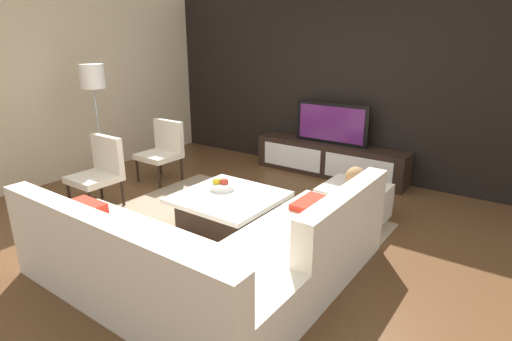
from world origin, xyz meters
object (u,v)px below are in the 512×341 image
at_px(accent_chair_near, 100,168).
at_px(accent_chair_far, 163,147).
at_px(media_console, 329,159).
at_px(fruit_bowl, 222,185).
at_px(decorative_ball, 356,177).
at_px(sectional_couch, 211,257).
at_px(floor_lamp, 93,84).
at_px(ottoman, 354,203).
at_px(coffee_table, 229,210).
at_px(television, 331,123).

bearing_deg(accent_chair_near, accent_chair_far, 88.49).
distance_m(media_console, accent_chair_near, 3.27).
height_order(accent_chair_near, fruit_bowl, accent_chair_near).
bearing_deg(accent_chair_near, media_console, 49.06).
relative_size(accent_chair_near, decorative_ball, 3.71).
xyz_separation_m(sectional_couch, accent_chair_near, (-2.30, 0.56, 0.20)).
distance_m(floor_lamp, accent_chair_far, 1.26).
bearing_deg(ottoman, coffee_table, -135.95).
xyz_separation_m(coffee_table, fruit_bowl, (-0.18, 0.10, 0.23)).
distance_m(coffee_table, fruit_bowl, 0.31).
xyz_separation_m(ottoman, fruit_bowl, (-1.22, -0.91, 0.23)).
xyz_separation_m(sectional_couch, decorative_ball, (0.42, 2.00, 0.23)).
relative_size(television, coffee_table, 1.07).
height_order(sectional_couch, decorative_ball, sectional_couch).
xyz_separation_m(coffee_table, decorative_ball, (1.04, 1.00, 0.32)).
bearing_deg(media_console, decorative_ball, -54.08).
bearing_deg(media_console, accent_chair_near, -123.16).
relative_size(floor_lamp, fruit_bowl, 6.01).
bearing_deg(accent_chair_near, sectional_couch, -21.50).
bearing_deg(floor_lamp, accent_chair_near, -35.44).
bearing_deg(coffee_table, floor_lamp, 178.58).
bearing_deg(fruit_bowl, ottoman, 36.64).
xyz_separation_m(sectional_couch, accent_chair_far, (-2.43, 1.70, 0.20)).
bearing_deg(media_console, sectional_couch, -81.05).
xyz_separation_m(floor_lamp, fruit_bowl, (2.19, 0.04, -0.99)).
bearing_deg(sectional_couch, media_console, 98.95).
bearing_deg(accent_chair_far, fruit_bowl, -21.64).
relative_size(coffee_table, fruit_bowl, 3.80).
bearing_deg(media_console, floor_lamp, -137.83).
bearing_deg(sectional_couch, ottoman, 78.15).
bearing_deg(accent_chair_far, floor_lamp, -132.16).
relative_size(media_console, coffee_table, 2.21).
xyz_separation_m(sectional_couch, floor_lamp, (-2.99, 1.05, 1.13)).
distance_m(floor_lamp, fruit_bowl, 2.40).
relative_size(media_console, sectional_couch, 0.95).
bearing_deg(accent_chair_far, television, 38.72).
relative_size(television, decorative_ball, 4.87).
height_order(coffee_table, fruit_bowl, fruit_bowl).
xyz_separation_m(coffee_table, accent_chair_far, (-1.81, 0.71, 0.29)).
bearing_deg(floor_lamp, sectional_couch, -19.38).
bearing_deg(coffee_table, sectional_couch, -58.08).
xyz_separation_m(fruit_bowl, accent_chair_far, (-1.63, 0.61, 0.06)).
relative_size(sectional_couch, fruit_bowl, 8.85).
height_order(coffee_table, ottoman, ottoman).
bearing_deg(sectional_couch, television, 98.95).
bearing_deg(coffee_table, television, 87.51).
relative_size(media_console, accent_chair_far, 2.70).
bearing_deg(accent_chair_near, ottoman, 20.03).
relative_size(sectional_couch, coffee_table, 2.33).
bearing_deg(coffee_table, media_console, 87.51).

